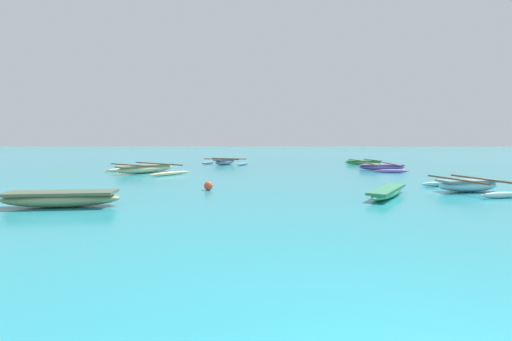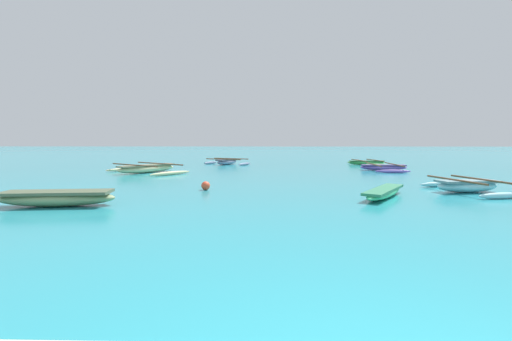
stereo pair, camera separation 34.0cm
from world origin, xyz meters
name	(u,v)px [view 2 (the right image)]	position (x,y,z in m)	size (l,w,h in m)	color
moored_boat_0	(467,186)	(6.02, 10.42, 0.23)	(2.38, 3.30, 0.48)	#97DAE6
moored_boat_1	(367,162)	(6.73, 24.69, 0.17)	(2.86, 3.69, 0.38)	#46AE54
moored_boat_2	(57,198)	(-6.84, 7.49, 0.24)	(3.18, 1.18, 0.42)	gray
moored_boat_3	(384,192)	(2.71, 9.27, 0.16)	(2.23, 2.95, 0.28)	#40D48A
moored_boat_4	(147,168)	(-7.83, 17.59, 0.24)	(5.18, 4.80, 0.52)	beige
moored_boat_5	(227,162)	(-4.01, 24.52, 0.22)	(3.72, 3.00, 0.48)	gray
moored_boat_6	(383,167)	(6.27, 19.66, 0.19)	(2.86, 4.14, 0.40)	#8A63C7
mooring_buoy_0	(206,186)	(-3.29, 10.73, 0.16)	(0.32, 0.32, 0.32)	#E54C2D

